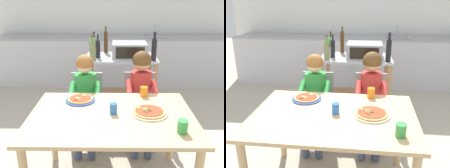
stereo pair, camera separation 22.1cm
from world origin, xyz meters
The scene contains 21 objects.
ground_plane centered at (0.00, 1.27, 0.00)m, with size 12.68×12.68×0.00m, color #B7AD99.
back_wall_tiled centered at (0.00, 3.23, 1.35)m, with size 4.92×0.12×2.70m.
kitchen_counter centered at (0.00, 2.82, 0.45)m, with size 4.43×0.60×1.10m.
kitchen_island_cart centered at (0.11, 1.44, 0.57)m, with size 0.92×0.63×0.86m.
toaster_oven centered at (0.21, 1.41, 0.95)m, with size 0.44×0.38×0.19m.
bottle_brown_beer centered at (-0.25, 1.21, 0.99)m, with size 0.07×0.07×0.31m.
bottle_clear_vinegar centered at (-0.27, 1.67, 0.97)m, with size 0.07×0.07×0.29m.
bottle_slim_sauce centered at (-0.10, 1.66, 1.01)m, with size 0.05×0.05×0.36m.
bottle_tall_green_wine centered at (0.50, 1.21, 1.01)m, with size 0.06×0.06×0.35m.
bottle_squat_spirits centered at (-0.19, 1.35, 0.98)m, with size 0.06×0.06×0.30m.
potted_herb_plant centered at (-0.26, 1.50, 0.98)m, with size 0.14×0.14×0.23m.
dining_table centered at (0.00, 0.00, 0.63)m, with size 1.31×0.92×0.73m.
dining_chair_left centered at (-0.28, 0.73, 0.48)m, with size 0.36×0.36×0.81m.
dining_chair_right centered at (0.30, 0.75, 0.48)m, with size 0.36×0.36×0.81m.
child_in_green_shirt centered at (-0.28, 0.61, 0.66)m, with size 0.32×0.42×1.04m.
child_in_red_shirt centered at (0.30, 0.63, 0.69)m, with size 0.32×0.42×1.07m.
pizza_plate_blue_rimmed centered at (-0.28, 0.27, 0.74)m, with size 0.27×0.27×0.03m.
pizza_plate_cream centered at (0.30, 0.02, 0.74)m, with size 0.30×0.30×0.03m.
drinking_cup_orange centered at (0.30, 0.38, 0.77)m, with size 0.07×0.07×0.09m, color orange.
drinking_cup_blue centered at (0.01, 0.01, 0.77)m, with size 0.06×0.06×0.09m, color blue.
drinking_cup_green centered at (0.49, -0.27, 0.77)m, with size 0.07×0.07×0.09m, color green.
Camera 2 is at (0.25, -1.77, 1.62)m, focal length 39.96 mm.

